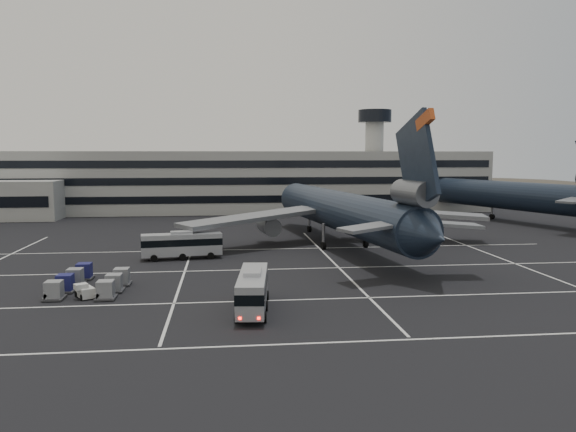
# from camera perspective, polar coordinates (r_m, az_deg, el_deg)

# --- Properties ---
(ground) EXTENTS (260.00, 260.00, 0.00)m
(ground) POSITION_cam_1_polar(r_m,az_deg,el_deg) (61.65, -5.10, -6.26)
(ground) COLOR black
(ground) RESTS_ON ground
(lane_markings) EXTENTS (90.00, 55.62, 0.01)m
(lane_markings) POSITION_cam_1_polar(r_m,az_deg,el_deg) (62.38, -4.24, -6.09)
(lane_markings) COLOR silver
(lane_markings) RESTS_ON ground
(terminal) EXTENTS (125.00, 26.00, 24.00)m
(terminal) POSITION_cam_1_polar(r_m,az_deg,el_deg) (131.48, -7.17, 3.44)
(terminal) COLOR gray
(terminal) RESTS_ON ground
(hills) EXTENTS (352.00, 180.00, 44.00)m
(hills) POSITION_cam_1_polar(r_m,az_deg,el_deg) (232.37, -1.65, 0.02)
(hills) COLOR #38332B
(hills) RESTS_ON ground
(trijet_main) EXTENTS (46.96, 57.62, 18.08)m
(trijet_main) POSITION_cam_1_polar(r_m,az_deg,el_deg) (81.17, 5.45, 0.53)
(trijet_main) COLOR black
(trijet_main) RESTS_ON ground
(trijet_far) EXTENTS (27.58, 55.86, 18.08)m
(trijet_far) POSITION_cam_1_polar(r_m,az_deg,el_deg) (121.96, 20.42, 2.17)
(trijet_far) COLOR black
(trijet_far) RESTS_ON ground
(bus_near) EXTENTS (3.36, 10.23, 3.54)m
(bus_near) POSITION_cam_1_polar(r_m,az_deg,el_deg) (48.47, -3.61, -7.36)
(bus_near) COLOR #9FA2A8
(bus_near) RESTS_ON ground
(bus_far) EXTENTS (10.39, 3.75, 3.59)m
(bus_far) POSITION_cam_1_polar(r_m,az_deg,el_deg) (73.16, -10.74, -2.79)
(bus_far) COLOR #9FA2A8
(bus_far) RESTS_ON ground
(tug_b) EXTENTS (2.30, 2.61, 1.44)m
(tug_b) POSITION_cam_1_polar(r_m,az_deg,el_deg) (56.11, -19.88, -7.20)
(tug_b) COLOR beige
(tug_b) RESTS_ON ground
(uld_cluster) EXTENTS (7.13, 11.08, 1.75)m
(uld_cluster) POSITION_cam_1_polar(r_m,az_deg,el_deg) (59.15, -19.58, -6.29)
(uld_cluster) COLOR #2D2D30
(uld_cluster) RESTS_ON ground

